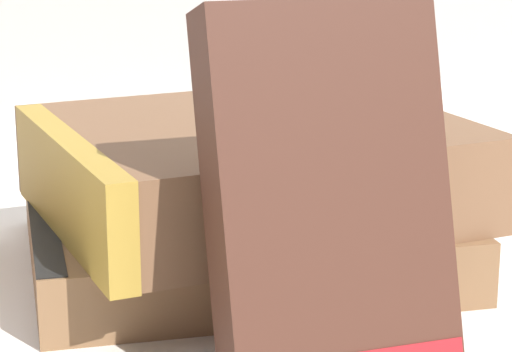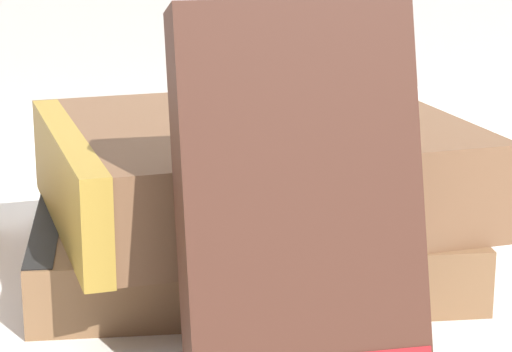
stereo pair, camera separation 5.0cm
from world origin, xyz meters
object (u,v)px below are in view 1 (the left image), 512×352
object	(u,v)px
pocket_watch	(331,127)
book_flat_bottom	(225,233)
book_flat_top	(243,169)
book_leaning_front	(328,207)

from	to	relation	value
pocket_watch	book_flat_bottom	bearing A→B (deg)	121.88
book_flat_bottom	book_flat_top	distance (m)	0.04
book_flat_top	book_flat_bottom	bearing A→B (deg)	93.90
book_flat_bottom	pocket_watch	distance (m)	0.08
book_flat_top	book_leaning_front	world-z (taller)	book_leaning_front
book_flat_bottom	book_leaning_front	xyz separation A→B (m)	(0.00, -0.12, 0.05)
book_leaning_front	pocket_watch	bearing A→B (deg)	66.83
book_flat_bottom	book_leaning_front	distance (m)	0.13
book_flat_bottom	book_flat_top	bearing A→B (deg)	-75.47
book_flat_bottom	book_leaning_front	size ratio (longest dim) A/B	1.50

